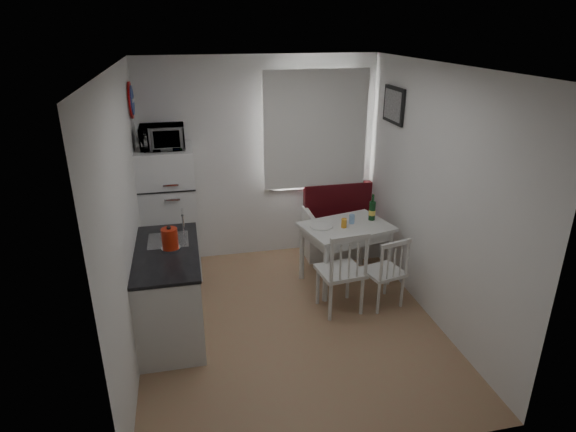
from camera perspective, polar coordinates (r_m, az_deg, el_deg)
name	(u,v)px	position (r m, az deg, el deg)	size (l,w,h in m)	color
floor	(290,323)	(5.20, 0.26, -12.54)	(3.00, 3.50, 0.02)	#AD7B5C
ceiling	(291,66)	(4.30, 0.32, 17.34)	(3.00, 3.50, 0.02)	white
wall_back	(261,160)	(6.23, -3.24, 6.62)	(3.00, 0.02, 2.60)	white
wall_front	(351,306)	(3.08, 7.50, -10.58)	(3.00, 0.02, 2.60)	white
wall_left	(127,221)	(4.53, -18.57, -0.56)	(0.02, 3.50, 2.60)	white
wall_right	(434,197)	(5.11, 16.94, 2.20)	(0.02, 3.50, 2.60)	white
window	(314,133)	(6.26, 3.16, 9.78)	(1.22, 0.06, 1.47)	silver
curtain	(316,130)	(6.19, 3.34, 10.10)	(1.35, 0.02, 1.50)	white
kitchen_counter	(170,290)	(5.01, -13.81, -8.56)	(0.62, 1.32, 1.16)	silver
wall_sign	(132,100)	(5.71, -18.02, 12.93)	(0.40, 0.40, 0.03)	navy
picture_frame	(393,105)	(5.87, 12.39, 12.71)	(0.04, 0.52, 0.42)	black
bench	(351,230)	(6.62, 7.48, -1.66)	(1.31, 0.50, 0.94)	silver
dining_table	(346,232)	(5.70, 6.91, -1.88)	(1.12, 0.90, 0.74)	silver
chair_left	(344,265)	(5.08, 6.63, -5.74)	(0.50, 0.48, 0.52)	silver
chair_right	(387,266)	(5.30, 11.70, -5.84)	(0.47, 0.46, 0.45)	silver
fridge	(170,213)	(5.98, -13.81, 0.35)	(0.64, 0.64, 1.61)	white
microwave	(162,137)	(5.66, -14.68, 9.04)	(0.49, 0.33, 0.27)	white
kettle	(170,239)	(4.74, -13.83, -2.63)	(0.19, 0.19, 0.25)	red
wine_bottle	(372,207)	(5.81, 9.97, 1.03)	(0.08, 0.08, 0.32)	#133E1B
drinking_glass_orange	(344,223)	(5.58, 6.65, -0.84)	(0.06, 0.06, 0.11)	orange
drinking_glass_blue	(352,219)	(5.71, 7.57, -0.35)	(0.06, 0.06, 0.11)	#8AB7EC
plate	(321,226)	(5.59, 3.97, -1.20)	(0.27, 0.27, 0.02)	white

